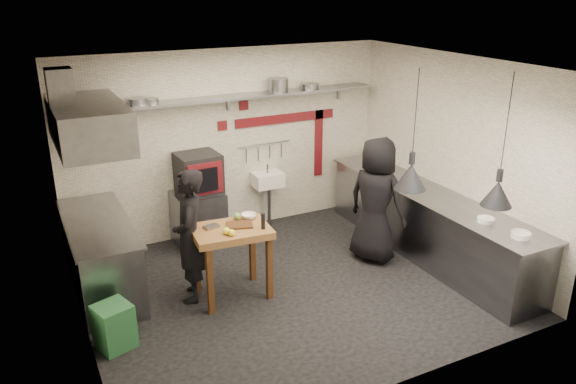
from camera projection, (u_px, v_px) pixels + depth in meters
name	position (u px, v px, depth m)	size (l,w,h in m)	color
floor	(292.00, 287.00, 7.21)	(5.00, 5.00, 0.00)	black
ceiling	(293.00, 66.00, 6.22)	(5.00, 5.00, 0.00)	beige
wall_back	(229.00, 143.00, 8.47)	(5.00, 0.04, 2.80)	silver
wall_front	(401.00, 257.00, 4.96)	(5.00, 0.04, 2.80)	silver
wall_left	(73.00, 223.00, 5.66)	(0.04, 4.20, 2.80)	silver
wall_right	(453.00, 157.00, 7.77)	(0.04, 4.20, 2.80)	silver
red_band_horiz	(286.00, 118.00, 8.75)	(1.70, 0.02, 0.14)	maroon
red_band_vert	(319.00, 143.00, 9.18)	(0.14, 0.02, 1.10)	maroon
red_tile_a	(244.00, 105.00, 8.36)	(0.14, 0.02, 0.14)	maroon
red_tile_b	(223.00, 126.00, 8.31)	(0.14, 0.02, 0.14)	maroon
back_shelf	(232.00, 97.00, 8.06)	(4.60, 0.34, 0.04)	slate
shelf_bracket_left	(94.00, 115.00, 7.42)	(0.04, 0.06, 0.24)	slate
shelf_bracket_mid	(228.00, 102.00, 8.22)	(0.04, 0.06, 0.24)	slate
shelf_bracket_right	(339.00, 92.00, 9.03)	(0.04, 0.06, 0.24)	slate
pan_far_left	(138.00, 101.00, 7.48)	(0.26, 0.26, 0.09)	slate
pan_mid_left	(150.00, 101.00, 7.55)	(0.23, 0.23, 0.07)	slate
stock_pot	(278.00, 85.00, 8.34)	(0.29, 0.29, 0.20)	slate
pan_right	(310.00, 86.00, 8.58)	(0.28, 0.28, 0.08)	slate
oven_stand	(199.00, 218.00, 8.30)	(0.69, 0.63, 0.80)	slate
combi_oven	(198.00, 173.00, 8.09)	(0.59, 0.55, 0.58)	black
oven_door	(205.00, 179.00, 7.85)	(0.51, 0.03, 0.46)	maroon
oven_glass	(206.00, 180.00, 7.80)	(0.35, 0.02, 0.34)	black
hand_sink	(268.00, 180.00, 8.77)	(0.46, 0.34, 0.22)	white
sink_tap	(267.00, 169.00, 8.71)	(0.03, 0.03, 0.14)	slate
sink_drain	(269.00, 206.00, 8.89)	(0.06, 0.06, 0.66)	slate
utensil_rail	(263.00, 144.00, 8.70)	(0.02, 0.02, 0.90)	slate
counter_right	(427.00, 225.00, 7.96)	(0.70, 3.80, 0.90)	slate
counter_right_top	(430.00, 194.00, 7.79)	(0.76, 3.90, 0.03)	slate
plate_stack	(521.00, 235.00, 6.42)	(0.22, 0.22, 0.07)	white
small_bowl_right	(486.00, 220.00, 6.85)	(0.21, 0.21, 0.05)	white
counter_left	(102.00, 257.00, 7.02)	(0.70, 1.90, 0.90)	slate
counter_left_top	(97.00, 223.00, 6.85)	(0.76, 2.00, 0.03)	slate
extractor_hood	(89.00, 124.00, 6.44)	(0.78, 1.60, 0.50)	slate
hood_duct	(61.00, 91.00, 6.19)	(0.28, 0.28, 0.50)	slate
green_bin	(114.00, 326.00, 5.96)	(0.35, 0.35, 0.50)	#266237
prep_table	(232.00, 262.00, 6.87)	(0.92, 0.64, 0.92)	olive
cutting_board	(240.00, 225.00, 6.76)	(0.31, 0.22, 0.03)	#492B15
pepper_mill	(263.00, 221.00, 6.65)	(0.05, 0.05, 0.20)	black
lemon_a	(226.00, 231.00, 6.53)	(0.09, 0.09, 0.09)	yellow
lemon_b	(231.00, 233.00, 6.49)	(0.08, 0.08, 0.08)	yellow
veg_ball	(237.00, 216.00, 6.91)	(0.09, 0.09, 0.09)	#679C41
steel_tray	(211.00, 227.00, 6.71)	(0.17, 0.12, 0.03)	slate
bowl	(249.00, 216.00, 6.97)	(0.19, 0.19, 0.06)	white
heat_lamp_near	(414.00, 131.00, 6.37)	(0.37, 0.37, 1.42)	black
heat_lamp_far	(505.00, 141.00, 6.14)	(0.35, 0.35, 1.52)	black
chef_left	(190.00, 236.00, 6.70)	(0.61, 0.40, 1.66)	black
chef_right	(376.00, 200.00, 7.66)	(0.86, 0.56, 1.76)	black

